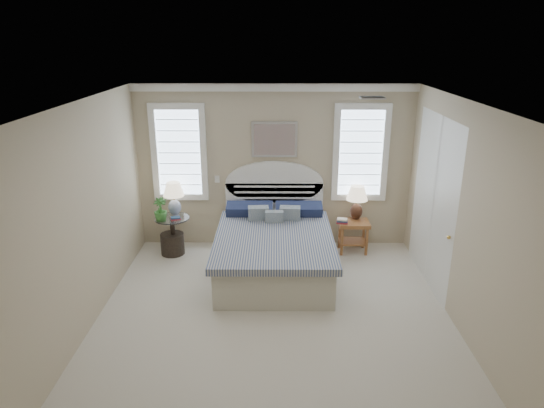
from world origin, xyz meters
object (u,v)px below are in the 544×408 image
at_px(side_table_left, 173,232).
at_px(floor_pot, 173,244).
at_px(nightstand_right, 353,230).
at_px(lamp_right, 357,199).
at_px(lamp_left, 174,195).
at_px(bed, 274,247).

bearing_deg(side_table_left, floor_pot, -158.88).
height_order(side_table_left, nightstand_right, side_table_left).
distance_m(nightstand_right, lamp_right, 0.51).
bearing_deg(side_table_left, nightstand_right, 1.94).
relative_size(floor_pot, lamp_left, 0.69).
distance_m(lamp_left, lamp_right, 2.98).
distance_m(side_table_left, nightstand_right, 2.95).
height_order(bed, lamp_right, bed).
relative_size(bed, side_table_left, 3.61).
bearing_deg(side_table_left, lamp_right, 4.70).
distance_m(side_table_left, floor_pot, 0.21).
bearing_deg(floor_pot, bed, -19.37).
bearing_deg(nightstand_right, bed, -151.97).
xyz_separation_m(lamp_left, lamp_right, (2.98, 0.09, -0.09)).
bearing_deg(lamp_right, lamp_left, -178.24).
relative_size(lamp_left, lamp_right, 0.97).
bearing_deg(lamp_left, bed, -24.72).
bearing_deg(side_table_left, lamp_left, 80.93).
distance_m(side_table_left, lamp_right, 3.05).
xyz_separation_m(bed, floor_pot, (-1.67, 0.59, -0.21)).
height_order(nightstand_right, lamp_left, lamp_left).
bearing_deg(nightstand_right, lamp_left, 178.91).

